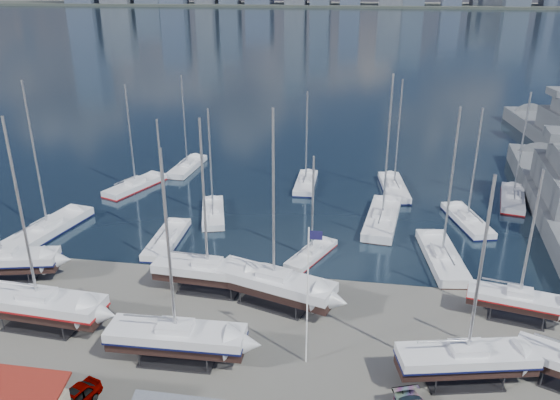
# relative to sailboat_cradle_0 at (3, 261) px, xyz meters

# --- Properties ---
(ground) EXTENTS (1400.00, 1400.00, 0.00)m
(ground) POSITION_rel_sailboat_cradle_0_xyz_m (26.95, -4.99, -2.10)
(ground) COLOR #605E59
(ground) RESTS_ON ground
(water) EXTENTS (1400.00, 600.00, 0.40)m
(water) POSITION_rel_sailboat_cradle_0_xyz_m (26.95, 305.01, -2.25)
(water) COLOR #172B37
(water) RESTS_ON ground
(far_shore) EXTENTS (1400.00, 80.00, 2.20)m
(far_shore) POSITION_rel_sailboat_cradle_0_xyz_m (26.95, 565.01, -1.00)
(far_shore) COLOR #2D332D
(far_shore) RESTS_ON ground
(sailboat_cradle_0) EXTENTS (10.62, 5.08, 16.50)m
(sailboat_cradle_0) POSITION_rel_sailboat_cradle_0_xyz_m (0.00, 0.00, 0.00)
(sailboat_cradle_0) COLOR #2D2D33
(sailboat_cradle_0) RESTS_ON ground
(sailboat_cradle_1) EXTENTS (11.40, 3.88, 17.97)m
(sailboat_cradle_1) POSITION_rel_sailboat_cradle_0_xyz_m (7.69, -6.54, 0.08)
(sailboat_cradle_1) COLOR #2D2D33
(sailboat_cradle_1) RESTS_ON ground
(sailboat_cradle_2) EXTENTS (10.28, 3.49, 16.47)m
(sailboat_cradle_2) POSITION_rel_sailboat_cradle_0_xyz_m (19.87, 1.14, 0.00)
(sailboat_cradle_2) COLOR #2D2D33
(sailboat_cradle_2) RESTS_ON ground
(sailboat_cradle_3) EXTENTS (10.55, 3.20, 16.87)m
(sailboat_cradle_3) POSITION_rel_sailboat_cradle_0_xyz_m (20.29, -8.94, 0.02)
(sailboat_cradle_3) COLOR #2D2D33
(sailboat_cradle_3) RESTS_ON ground
(sailboat_cradle_4) EXTENTS (11.42, 6.34, 17.81)m
(sailboat_cradle_4) POSITION_rel_sailboat_cradle_0_xyz_m (26.25, -0.21, 0.07)
(sailboat_cradle_4) COLOR #2D2D33
(sailboat_cradle_4) RESTS_ON ground
(sailboat_cradle_5) EXTENTS (10.21, 4.84, 15.92)m
(sailboat_cradle_5) POSITION_rel_sailboat_cradle_0_xyz_m (41.42, -8.07, -0.03)
(sailboat_cradle_5) COLOR #2D2D33
(sailboat_cradle_5) RESTS_ON ground
(sailboat_cradle_6) EXTENTS (8.59, 4.08, 13.59)m
(sailboat_cradle_6) POSITION_rel_sailboat_cradle_0_xyz_m (47.01, 0.73, -0.15)
(sailboat_cradle_6) COLOR #2D2D33
(sailboat_cradle_6) RESTS_ON ground
(sailboat_moored_0) EXTENTS (5.63, 12.64, 18.27)m
(sailboat_moored_0) POSITION_rel_sailboat_cradle_0_xyz_m (-1.68, 10.24, -1.78)
(sailboat_moored_0) COLOR black
(sailboat_moored_0) RESTS_ON water
(sailboat_moored_1) EXTENTS (6.28, 10.42, 15.07)m
(sailboat_moored_1) POSITION_rel_sailboat_cradle_0_xyz_m (2.44, 25.49, -1.79)
(sailboat_moored_1) COLOR black
(sailboat_moored_1) RESTS_ON water
(sailboat_moored_2) EXTENTS (3.44, 10.08, 14.97)m
(sailboat_moored_2) POSITION_rel_sailboat_cradle_0_xyz_m (7.02, 34.41, -1.77)
(sailboat_moored_2) COLOR black
(sailboat_moored_2) RESTS_ON water
(sailboat_moored_3) EXTENTS (3.04, 9.83, 14.57)m
(sailboat_moored_3) POSITION_rel_sailboat_cradle_0_xyz_m (12.59, 10.02, -1.79)
(sailboat_moored_3) COLOR black
(sailboat_moored_3) RESTS_ON water
(sailboat_moored_4) EXTENTS (5.03, 9.63, 14.01)m
(sailboat_moored_4) POSITION_rel_sailboat_cradle_0_xyz_m (15.64, 17.87, -1.77)
(sailboat_moored_4) COLOR black
(sailboat_moored_4) RESTS_ON water
(sailboat_moored_5) EXTENTS (2.63, 9.30, 13.89)m
(sailboat_moored_5) POSITION_rel_sailboat_cradle_0_xyz_m (25.66, 30.17, -1.79)
(sailboat_moored_5) COLOR black
(sailboat_moored_5) RESTS_ON water
(sailboat_moored_6) EXTENTS (5.10, 7.96, 11.58)m
(sailboat_moored_6) POSITION_rel_sailboat_cradle_0_xyz_m (28.64, 9.21, -1.79)
(sailboat_moored_6) COLOR black
(sailboat_moored_6) RESTS_ON water
(sailboat_moored_7) EXTENTS (4.93, 12.54, 18.43)m
(sailboat_moored_7) POSITION_rel_sailboat_cradle_0_xyz_m (36.07, 19.15, -1.77)
(sailboat_moored_7) COLOR black
(sailboat_moored_7) RESTS_ON water
(sailboat_moored_8) EXTENTS (4.23, 10.94, 15.94)m
(sailboat_moored_8) POSITION_rel_sailboat_cradle_0_xyz_m (37.80, 30.07, -1.79)
(sailboat_moored_8) COLOR black
(sailboat_moored_8) RESTS_ON water
(sailboat_moored_9) EXTENTS (4.52, 11.49, 16.89)m
(sailboat_moored_9) POSITION_rel_sailboat_cradle_0_xyz_m (41.97, 10.42, -1.77)
(sailboat_moored_9) COLOR black
(sailboat_moored_9) RESTS_ON water
(sailboat_moored_10) EXTENTS (5.21, 10.13, 14.59)m
(sailboat_moored_10) POSITION_rel_sailboat_cradle_0_xyz_m (46.04, 20.49, -1.79)
(sailboat_moored_10) COLOR black
(sailboat_moored_10) RESTS_ON water
(sailboat_moored_11) EXTENTS (4.85, 10.42, 15.03)m
(sailboat_moored_11) POSITION_rel_sailboat_cradle_0_xyz_m (52.99, 28.53, -1.79)
(sailboat_moored_11) COLOR black
(sailboat_moored_11) RESTS_ON water
(car_a) EXTENTS (2.90, 4.48, 1.42)m
(car_a) POSITION_rel_sailboat_cradle_0_xyz_m (14.96, -14.82, -1.39)
(car_a) COLOR gray
(car_a) RESTS_ON ground
(flagpole) EXTENTS (1.00, 0.12, 11.28)m
(flagpole) POSITION_rel_sailboat_cradle_0_xyz_m (30.04, -7.58, 4.35)
(flagpole) COLOR white
(flagpole) RESTS_ON ground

